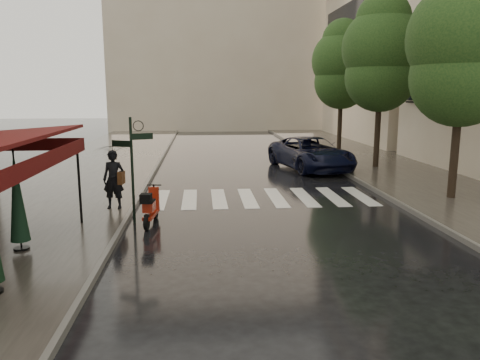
{
  "coord_description": "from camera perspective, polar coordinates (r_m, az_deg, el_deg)",
  "views": [
    {
      "loc": [
        0.77,
        -10.49,
        3.79
      ],
      "look_at": [
        1.84,
        2.16,
        1.4
      ],
      "focal_mm": 35.0,
      "sensor_mm": 36.0,
      "label": 1
    }
  ],
  "objects": [
    {
      "name": "signpost",
      "position": [
        13.77,
        -13.01,
        2.22
      ],
      "size": [
        1.17,
        0.29,
        3.1
      ],
      "color": "black",
      "rests_on": "ground"
    },
    {
      "name": "parasol_back",
      "position": [
        12.03,
        -25.54,
        -1.86
      ],
      "size": [
        0.44,
        0.44,
        2.38
      ],
      "color": "black",
      "rests_on": "sidewalk_near"
    },
    {
      "name": "sidewalk_near",
      "position": [
        23.4,
        -17.8,
        0.98
      ],
      "size": [
        6.0,
        60.0,
        0.12
      ],
      "primitive_type": "cube",
      "color": "#38332D",
      "rests_on": "ground"
    },
    {
      "name": "haussmann_far",
      "position": [
        40.11,
        19.27,
        17.93
      ],
      "size": [
        8.0,
        16.0,
        18.5
      ],
      "primitive_type": "cube",
      "color": "#C1AD93",
      "rests_on": "ground"
    },
    {
      "name": "tree_near",
      "position": [
        17.89,
        25.62,
        14.56
      ],
      "size": [
        3.8,
        3.8,
        7.99
      ],
      "color": "black",
      "rests_on": "sidewalk_far"
    },
    {
      "name": "tree_far",
      "position": [
        30.86,
        12.33,
        13.53
      ],
      "size": [
        3.8,
        3.8,
        8.16
      ],
      "color": "black",
      "rests_on": "sidewalk_far"
    },
    {
      "name": "curb_far",
      "position": [
        23.75,
        11.55,
        1.46
      ],
      "size": [
        0.12,
        60.0,
        0.16
      ],
      "primitive_type": "cube",
      "color": "#595651",
      "rests_on": "ground"
    },
    {
      "name": "tree_mid",
      "position": [
        24.19,
        16.88,
        14.5
      ],
      "size": [
        3.8,
        3.8,
        8.34
      ],
      "color": "black",
      "rests_on": "sidewalk_far"
    },
    {
      "name": "backdrop_building",
      "position": [
        48.94,
        -2.3,
        17.96
      ],
      "size": [
        22.0,
        6.0,
        20.0
      ],
      "primitive_type": "cube",
      "color": "#C1AD93",
      "rests_on": "ground"
    },
    {
      "name": "pedestrian_with_umbrella",
      "position": [
        15.26,
        -15.28,
        2.88
      ],
      "size": [
        1.27,
        1.28,
        2.57
      ],
      "rotation": [
        0.0,
        0.0,
        -0.15
      ],
      "color": "black",
      "rests_on": "sidewalk_near"
    },
    {
      "name": "ground",
      "position": [
        11.18,
        -8.63,
        -9.28
      ],
      "size": [
        120.0,
        120.0,
        0.0
      ],
      "primitive_type": "plane",
      "color": "black",
      "rests_on": "ground"
    },
    {
      "name": "scooter",
      "position": [
        13.76,
        -10.86,
        -3.38
      ],
      "size": [
        0.51,
        1.63,
        1.07
      ],
      "rotation": [
        0.0,
        0.0,
        -0.11
      ],
      "color": "black",
      "rests_on": "ground"
    },
    {
      "name": "crosswalk",
      "position": [
        17.06,
        2.7,
        -2.16
      ],
      "size": [
        7.85,
        3.2,
        0.01
      ],
      "color": "silver",
      "rests_on": "ground"
    },
    {
      "name": "curb_near",
      "position": [
        22.9,
        -10.35,
        1.16
      ],
      "size": [
        0.12,
        60.0,
        0.16
      ],
      "primitive_type": "cube",
      "color": "#595651",
      "rests_on": "ground"
    },
    {
      "name": "parked_car",
      "position": [
        23.53,
        8.61,
        3.24
      ],
      "size": [
        3.85,
        6.17,
        1.59
      ],
      "primitive_type": "imported",
      "rotation": [
        0.0,
        0.0,
        0.22
      ],
      "color": "black",
      "rests_on": "ground"
    },
    {
      "name": "sidewalk_far",
      "position": [
        24.69,
        17.8,
        1.47
      ],
      "size": [
        5.5,
        60.0,
        0.12
      ],
      "primitive_type": "cube",
      "color": "#38332D",
      "rests_on": "ground"
    }
  ]
}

